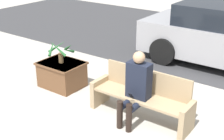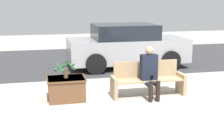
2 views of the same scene
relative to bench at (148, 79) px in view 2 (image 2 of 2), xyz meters
name	(u,v)px [view 2 (image 2 of 2)]	position (x,y,z in m)	size (l,w,h in m)	color
ground_plane	(157,102)	(0.05, -0.56, -0.41)	(30.00, 30.00, 0.00)	#ADA89E
road_surface	(108,59)	(0.05, 4.94, -0.40)	(20.00, 6.00, 0.01)	#38383A
bench	(148,79)	(0.00, 0.00, 0.00)	(1.85, 0.49, 0.85)	tan
person_seated	(150,71)	(-0.02, -0.18, 0.27)	(0.40, 0.59, 1.26)	black
planter_box	(66,88)	(-2.02, 0.08, -0.12)	(0.90, 0.73, 0.54)	brown
potted_plant	(66,67)	(-2.02, 0.09, 0.40)	(0.55, 0.55, 0.52)	brown
parked_car	(126,46)	(0.38, 3.38, 0.34)	(4.13, 1.98, 1.52)	#99999E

